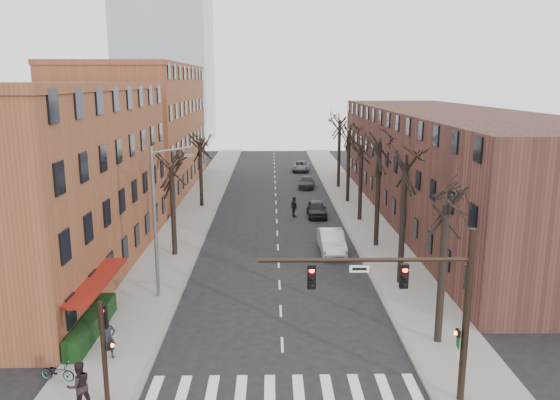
{
  "coord_description": "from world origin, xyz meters",
  "views": [
    {
      "loc": [
        -0.52,
        -20.43,
        12.55
      ],
      "look_at": [
        0.14,
        18.81,
        4.0
      ],
      "focal_mm": 35.0,
      "sensor_mm": 36.0,
      "label": 1
    }
  ],
  "objects_px": {
    "silver_sedan": "(332,242)",
    "pedestrian_a": "(108,339)",
    "parked_car_near": "(317,209)",
    "parked_car_mid": "(307,182)",
    "bicycle": "(58,372)"
  },
  "relations": [
    {
      "from": "parked_car_near",
      "to": "parked_car_mid",
      "type": "distance_m",
      "value": 14.45
    },
    {
      "from": "parked_car_mid",
      "to": "pedestrian_a",
      "type": "distance_m",
      "value": 43.37
    },
    {
      "from": "silver_sedan",
      "to": "parked_car_near",
      "type": "relative_size",
      "value": 1.15
    },
    {
      "from": "parked_car_mid",
      "to": "parked_car_near",
      "type": "bearing_deg",
      "value": -84.4
    },
    {
      "from": "bicycle",
      "to": "silver_sedan",
      "type": "bearing_deg",
      "value": -26.64
    },
    {
      "from": "pedestrian_a",
      "to": "parked_car_near",
      "type": "bearing_deg",
      "value": 30.51
    },
    {
      "from": "parked_car_near",
      "to": "bicycle",
      "type": "relative_size",
      "value": 2.88
    },
    {
      "from": "silver_sedan",
      "to": "pedestrian_a",
      "type": "relative_size",
      "value": 2.56
    },
    {
      "from": "silver_sedan",
      "to": "bicycle",
      "type": "bearing_deg",
      "value": -128.02
    },
    {
      "from": "silver_sedan",
      "to": "parked_car_mid",
      "type": "xyz_separation_m",
      "value": [
        -0.2,
        25.58,
        -0.17
      ]
    },
    {
      "from": "pedestrian_a",
      "to": "bicycle",
      "type": "bearing_deg",
      "value": -167.77
    },
    {
      "from": "parked_car_mid",
      "to": "bicycle",
      "type": "relative_size",
      "value": 2.99
    },
    {
      "from": "parked_car_near",
      "to": "bicycle",
      "type": "bearing_deg",
      "value": -114.94
    },
    {
      "from": "bicycle",
      "to": "parked_car_near",
      "type": "bearing_deg",
      "value": -14.28
    },
    {
      "from": "parked_car_near",
      "to": "parked_car_mid",
      "type": "relative_size",
      "value": 0.96
    }
  ]
}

